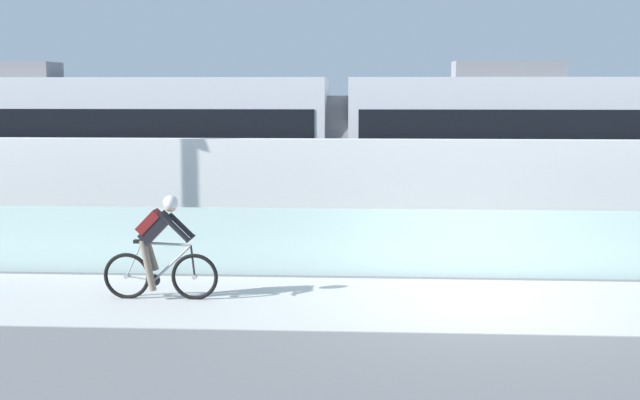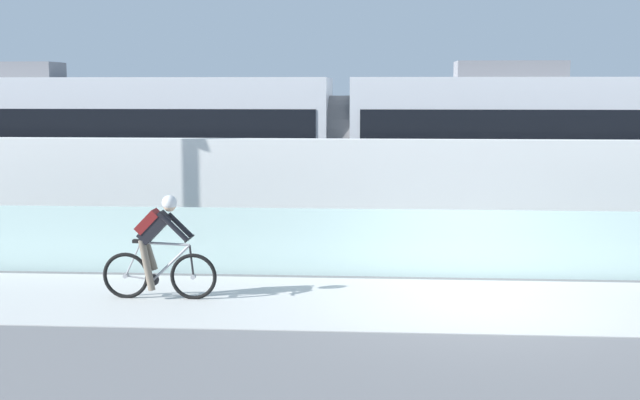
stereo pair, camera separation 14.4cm
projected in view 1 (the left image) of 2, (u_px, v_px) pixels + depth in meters
The scene contains 8 objects.
ground_plane at pixel (477, 304), 12.81m from camera, with size 200.00×200.00×0.00m, color slate.
bike_path_deck at pixel (477, 304), 12.81m from camera, with size 32.00×3.20×0.01m, color beige.
glass_parapet at pixel (465, 244), 14.57m from camera, with size 32.00×0.05×1.17m, color silver.
concrete_barrier_wall at pixel (455, 199), 16.28m from camera, with size 32.00×0.36×2.25m, color silver.
tram_rail_near at pixel (443, 235), 18.88m from camera, with size 32.00×0.08×0.01m, color #595654.
tram_rail_far at pixel (438, 224), 20.30m from camera, with size 32.00×0.08×0.01m, color #595654.
tram at pixel (338, 147), 19.49m from camera, with size 22.56×2.54×3.81m.
cyclist_on_bike at pixel (159, 248), 12.99m from camera, with size 1.77×0.58×1.61m.
Camera 1 is at (-1.60, -12.62, 3.21)m, focal length 48.03 mm.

